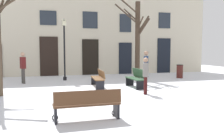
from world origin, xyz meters
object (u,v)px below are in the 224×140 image
Objects in this scene: person_strolling at (23,66)px; bench_near_lamp at (87,104)px; person_near_bench at (146,66)px; bench_facing_shops at (98,78)px; tree_right_of_center at (137,37)px; streetlamp at (64,43)px; litter_bin at (180,71)px; bench_back_to_back_right at (136,78)px; person_by_shop_door at (146,74)px.

bench_near_lamp is at bearing -6.95° from person_strolling.
person_strolling is 6.77m from person_near_bench.
person_near_bench reaches higher than bench_facing_shops.
tree_right_of_center is 9.71m from bench_near_lamp.
tree_right_of_center is at bearing 16.39° from person_near_bench.
streetlamp is 2.04× the size of bench_near_lamp.
person_near_bench is at bearing -145.36° from litter_bin.
tree_right_of_center reaches higher than bench_back_to_back_right.
tree_right_of_center is 2.98× the size of person_strolling.
person_strolling is at bearing 96.91° from person_near_bench.
person_strolling reaches higher than bench_facing_shops.
person_strolling reaches higher than litter_bin.
streetlamp is at bearing -142.69° from bench_back_to_back_right.
litter_bin is at bearing 67.39° from person_strolling.
streetlamp is 5.29m from person_near_bench.
streetlamp is 9.04m from bench_near_lamp.
litter_bin reaches higher than bench_facing_shops.
bench_back_to_back_right reaches higher than bench_near_lamp.
streetlamp reaches higher than person_near_bench.
bench_back_to_back_right is 1.00× the size of person_by_shop_door.
bench_near_lamp is at bearing -11.75° from bench_facing_shops.
litter_bin is 6.59m from person_by_shop_door.
bench_facing_shops is 4.48m from person_strolling.
person_by_shop_door is (3.04, 3.18, 0.41)m from bench_near_lamp.
litter_bin is (2.91, -0.27, -2.22)m from tree_right_of_center.
person_strolling is at bearing 179.93° from litter_bin.
tree_right_of_center is 4.56m from streetlamp.
bench_back_to_back_right is 0.86× the size of person_near_bench.
litter_bin is at bearing 115.01° from bench_facing_shops.
person_by_shop_door is at bearing -107.37° from tree_right_of_center.
bench_back_to_back_right is at bearing 73.44° from bench_facing_shops.
streetlamp is 2.16× the size of person_strolling.
bench_near_lamp is 1.02× the size of person_near_bench.
bench_near_lamp is 1.18× the size of person_by_shop_door.
bench_back_to_back_right is at bearing -144.55° from litter_bin.
bench_facing_shops is 1.22× the size of person_by_shop_door.
person_near_bench is (-3.43, -2.37, 0.57)m from litter_bin.
bench_near_lamp is 4.42m from person_by_shop_door.
person_strolling is (-6.85, -0.26, -1.70)m from tree_right_of_center.
litter_bin is at bearing -6.68° from streetlamp.
litter_bin is at bearing 123.49° from bench_back_to_back_right.
bench_facing_shops is at bearing -106.84° from bench_near_lamp.
tree_right_of_center is at bearing 174.69° from litter_bin.
litter_bin is 0.51× the size of person_strolling.
streetlamp is at bearing 78.42° from person_near_bench.
bench_near_lamp is at bearing -90.77° from streetlamp.
bench_back_to_back_right is at bearing -125.25° from bench_near_lamp.
person_near_bench reaches higher than person_by_shop_door.
person_strolling is at bearing -177.84° from tree_right_of_center.
tree_right_of_center is at bearing -7.56° from streetlamp.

